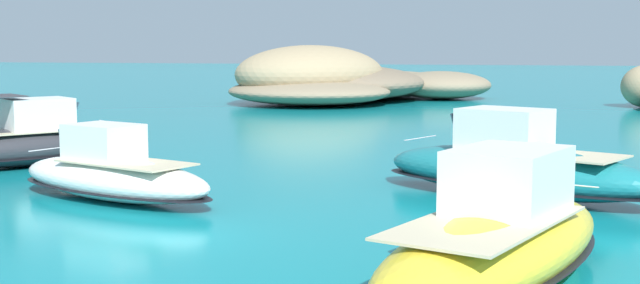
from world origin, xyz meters
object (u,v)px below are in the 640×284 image
(islet_large, at_px, (345,82))
(motorboat_white, at_px, (112,175))
(motorboat_teal, at_px, (515,168))
(motorboat_charcoal, at_px, (29,143))
(motorboat_yellow, at_px, (499,241))

(islet_large, bearing_deg, motorboat_white, -87.45)
(motorboat_teal, distance_m, motorboat_charcoal, 21.69)
(motorboat_teal, xyz_separation_m, motorboat_yellow, (-0.31, -11.75, -0.02))
(motorboat_teal, height_order, motorboat_white, motorboat_teal)
(motorboat_white, height_order, motorboat_charcoal, motorboat_charcoal)
(islet_large, height_order, motorboat_teal, islet_large)
(islet_large, height_order, motorboat_charcoal, islet_large)
(motorboat_white, xyz_separation_m, motorboat_charcoal, (-7.62, 6.89, 0.13))
(motorboat_white, bearing_deg, islet_large, 92.55)
(islet_large, distance_m, motorboat_teal, 51.70)
(motorboat_teal, xyz_separation_m, motorboat_charcoal, (-21.48, 2.99, -0.03))
(islet_large, distance_m, motorboat_white, 53.05)
(motorboat_teal, xyz_separation_m, motorboat_white, (-13.86, -3.90, -0.17))
(motorboat_teal, bearing_deg, motorboat_yellow, -91.52)
(motorboat_teal, relative_size, motorboat_charcoal, 1.11)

